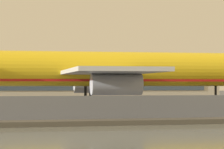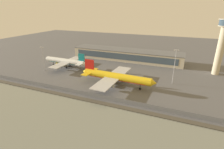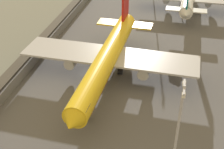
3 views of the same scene
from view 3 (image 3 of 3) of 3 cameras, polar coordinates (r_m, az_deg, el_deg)
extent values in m
plane|color=#565659|center=(83.80, -4.22, 0.23)|extent=(500.00, 500.00, 0.00)
cube|color=#474238|center=(91.00, -16.74, 1.83)|extent=(320.00, 3.00, 0.50)
cube|color=slate|center=(88.47, -14.28, 2.16)|extent=(280.00, 0.08, 2.77)
cylinder|color=slate|center=(88.47, -14.28, 2.16)|extent=(0.10, 0.10, 2.77)
cylinder|color=yellow|center=(78.05, -0.91, 3.05)|extent=(47.47, 6.86, 5.12)
cone|color=yellow|center=(58.69, -7.38, -8.81)|extent=(3.50, 4.98, 4.86)
cone|color=yellow|center=(99.98, 2.90, 9.97)|extent=(3.49, 4.72, 4.60)
cube|color=#232D3D|center=(60.60, -6.32, -6.37)|extent=(2.97, 4.45, 1.53)
cube|color=red|center=(78.76, -0.90, 2.16)|extent=(40.34, 5.57, 0.92)
cube|color=#B7BABF|center=(78.59, 7.58, 2.43)|extent=(11.24, 23.08, 0.51)
cube|color=#B7BABF|center=(83.63, -8.03, 4.38)|extent=(11.24, 23.08, 0.51)
cylinder|color=#B7BABF|center=(78.41, 6.04, 1.05)|extent=(6.72, 3.06, 2.81)
cylinder|color=#B7BABF|center=(82.67, -7.12, 2.77)|extent=(6.72, 3.06, 2.81)
cube|color=red|center=(94.21, 2.44, 11.87)|extent=(7.11, 0.88, 8.70)
cube|color=yellow|center=(95.31, 4.85, 8.96)|extent=(5.04, 8.50, 0.41)
cube|color=yellow|center=(96.87, -0.06, 9.48)|extent=(5.04, 8.50, 0.41)
cylinder|color=black|center=(67.32, -4.58, -6.77)|extent=(0.36, 0.36, 2.99)
cylinder|color=black|center=(68.28, -4.52, -7.74)|extent=(1.45, 0.62, 1.43)
cylinder|color=black|center=(82.32, 1.53, 1.48)|extent=(0.41, 0.41, 2.99)
cylinder|color=black|center=(83.11, 1.51, 0.60)|extent=(1.69, 1.21, 1.65)
cylinder|color=black|center=(83.49, -2.07, 1.95)|extent=(0.41, 0.41, 2.99)
cylinder|color=black|center=(84.26, -2.05, 1.08)|extent=(1.69, 1.21, 1.65)
cone|color=white|center=(108.60, 13.34, 10.61)|extent=(3.02, 4.13, 4.07)
cube|color=#B7BABF|center=(127.06, 17.97, 12.88)|extent=(9.03, 19.05, 0.45)
cylinder|color=#B7BABF|center=(128.53, 17.16, 12.53)|extent=(5.55, 2.60, 2.49)
cube|color=white|center=(111.86, 11.64, 11.66)|extent=(4.07, 7.00, 0.36)
cube|color=white|center=(111.94, 15.23, 11.20)|extent=(4.07, 7.00, 0.36)
cylinder|color=black|center=(126.86, 12.36, 12.22)|extent=(0.36, 0.36, 2.65)
cylinder|color=black|center=(127.32, 12.29, 11.66)|extent=(1.48, 1.05, 1.46)
cylinder|color=black|center=(126.91, 14.53, 11.94)|extent=(0.36, 0.36, 2.65)
cylinder|color=black|center=(127.36, 14.45, 11.38)|extent=(1.48, 1.05, 1.46)
cube|color=#1E2328|center=(85.64, 11.35, 0.98)|extent=(3.45, 3.32, 1.11)
cube|color=#283847|center=(85.49, 11.60, 1.52)|extent=(1.69, 1.70, 0.50)
cylinder|color=black|center=(86.87, 11.46, 1.15)|extent=(0.67, 0.63, 0.70)
cylinder|color=black|center=(86.11, 12.10, 0.76)|extent=(0.67, 0.63, 0.70)
cylinder|color=black|center=(85.59, 10.54, 0.74)|extent=(0.67, 0.63, 0.70)
cylinder|color=black|center=(84.82, 11.18, 0.35)|extent=(0.67, 0.63, 0.70)
cylinder|color=black|center=(138.78, 13.29, 13.20)|extent=(0.77, 0.72, 0.84)
cylinder|color=black|center=(137.65, 13.87, 12.97)|extent=(0.77, 0.72, 0.84)
cube|color=#A8A8AD|center=(37.49, 13.07, -2.26)|extent=(3.20, 0.24, 0.24)
cube|color=silver|center=(38.66, 13.06, -1.62)|extent=(0.60, 0.40, 0.44)
cube|color=silver|center=(36.68, 12.98, -3.70)|extent=(0.60, 0.40, 0.44)
camera|label=1|loc=(130.76, -34.10, 8.85)|focal=85.00mm
camera|label=2|loc=(120.36, -69.42, 15.14)|focal=28.00mm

